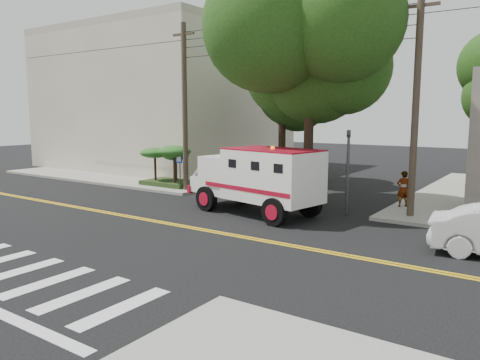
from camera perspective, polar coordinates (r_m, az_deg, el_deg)
The scene contains 12 objects.
ground at distance 17.78m, azimuth -5.66°, elevation -5.87°, with size 100.00×100.00×0.00m, color black.
sidewalk_nw at distance 36.56m, azimuth -8.22°, elevation 1.42°, with size 17.00×17.00×0.15m, color gray.
building_left at distance 38.79m, azimuth -9.05°, elevation 9.30°, with size 16.00×14.00×10.00m, color beige.
utility_pole_left at distance 25.46m, azimuth -6.75°, elevation 8.54°, with size 0.28×0.28×9.00m, color #382D23.
utility_pole_right at distance 19.96m, azimuth 20.63°, elevation 8.22°, with size 0.28×0.28×9.00m, color #382D23.
tree_main at distance 21.65m, azimuth 9.31°, elevation 15.75°, with size 6.08×5.70×9.85m.
tree_left at distance 28.57m, azimuth 5.57°, elevation 10.98°, with size 4.48×4.20×7.70m.
traffic_signal at distance 20.26m, azimuth 13.02°, elevation 2.07°, with size 0.15×0.18×3.60m.
accessibility_sign at distance 26.15m, azimuth -7.38°, elevation 1.64°, with size 0.45×0.10×2.02m.
palm_planter at distance 27.28m, azimuth -8.69°, elevation 2.47°, with size 3.52×2.63×2.36m.
armored_truck at distance 19.89m, azimuth 2.21°, elevation 0.41°, with size 6.58×3.46×2.85m.
pedestrian_a at distance 22.11m, azimuth 19.26°, elevation -1.01°, with size 0.59×0.38×1.61m, color gray.
Camera 1 is at (11.16, -13.16, 4.29)m, focal length 35.00 mm.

